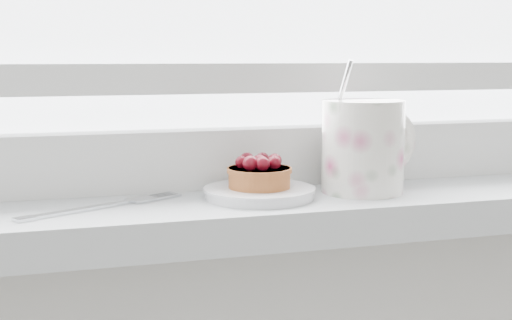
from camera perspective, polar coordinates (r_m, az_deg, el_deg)
name	(u,v)px	position (r m, az deg, el deg)	size (l,w,h in m)	color
saucer	(259,193)	(0.79, 0.27, -2.64)	(0.12, 0.12, 0.01)	white
raspberry_tart	(259,173)	(0.79, 0.27, -1.07)	(0.07, 0.07, 0.04)	brown
floral_mug	(365,144)	(0.83, 8.72, 1.25)	(0.15, 0.12, 0.15)	white
fork	(102,206)	(0.76, -12.25, -3.62)	(0.18, 0.10, 0.00)	silver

